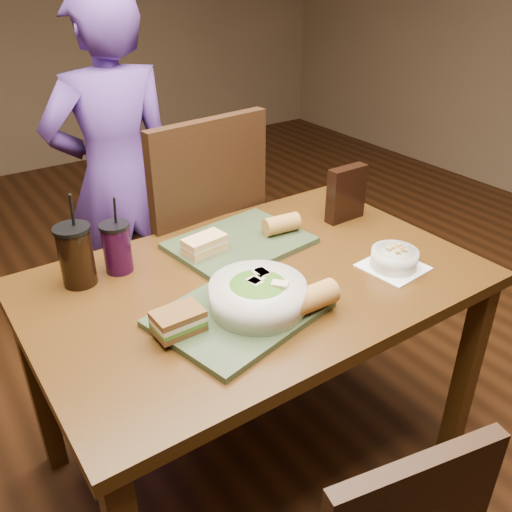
# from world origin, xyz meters

# --- Properties ---
(ground) EXTENTS (6.00, 6.00, 0.00)m
(ground) POSITION_xyz_m (0.00, 0.00, 0.00)
(ground) COLOR #381C0B
(ground) RESTS_ON ground
(dining_table) EXTENTS (1.30, 0.85, 0.75)m
(dining_table) POSITION_xyz_m (0.00, 0.00, 0.66)
(dining_table) COLOR #41270D
(dining_table) RESTS_ON ground
(chair_far) EXTENTS (0.52, 0.52, 1.10)m
(chair_far) POSITION_xyz_m (0.11, 0.56, 0.61)
(chair_far) COLOR black
(chair_far) RESTS_ON ground
(diner) EXTENTS (0.57, 0.38, 1.52)m
(diner) POSITION_xyz_m (-0.04, 0.95, 0.76)
(diner) COLOR #4A2B78
(diner) RESTS_ON ground
(tray_near) EXTENTS (0.48, 0.41, 0.02)m
(tray_near) POSITION_xyz_m (-0.15, -0.14, 0.76)
(tray_near) COLOR #2F3D25
(tray_near) RESTS_ON dining_table
(tray_far) EXTENTS (0.46, 0.37, 0.02)m
(tray_far) POSITION_xyz_m (0.07, 0.19, 0.76)
(tray_far) COLOR #2F3D25
(tray_far) RESTS_ON dining_table
(salad_bowl) EXTENTS (0.25, 0.25, 0.08)m
(salad_bowl) POSITION_xyz_m (-0.10, -0.16, 0.81)
(salad_bowl) COLOR silver
(salad_bowl) RESTS_ON tray_near
(soup_bowl) EXTENTS (0.19, 0.19, 0.07)m
(soup_bowl) POSITION_xyz_m (0.37, -0.19, 0.78)
(soup_bowl) COLOR white
(soup_bowl) RESTS_ON dining_table
(sandwich_near) EXTENTS (0.12, 0.08, 0.06)m
(sandwich_near) POSITION_xyz_m (-0.32, -0.13, 0.80)
(sandwich_near) COLOR #593819
(sandwich_near) RESTS_ON tray_near
(sandwich_far) EXTENTS (0.14, 0.09, 0.05)m
(sandwich_far) POSITION_xyz_m (-0.06, 0.19, 0.79)
(sandwich_far) COLOR tan
(sandwich_far) RESTS_ON tray_far
(baguette_near) EXTENTS (0.14, 0.07, 0.07)m
(baguette_near) POSITION_xyz_m (0.01, -0.24, 0.80)
(baguette_near) COLOR #AD7533
(baguette_near) RESTS_ON tray_near
(baguette_far) EXTENTS (0.13, 0.07, 0.06)m
(baguette_far) POSITION_xyz_m (0.22, 0.16, 0.80)
(baguette_far) COLOR #AD7533
(baguette_far) RESTS_ON tray_far
(cup_cola) EXTENTS (0.10, 0.10, 0.28)m
(cup_cola) POSITION_xyz_m (-0.44, 0.26, 0.84)
(cup_cola) COLOR black
(cup_cola) RESTS_ON dining_table
(cup_berry) EXTENTS (0.09, 0.09, 0.24)m
(cup_berry) POSITION_xyz_m (-0.31, 0.26, 0.83)
(cup_berry) COLOR black
(cup_berry) RESTS_ON dining_table
(chip_bag) EXTENTS (0.15, 0.05, 0.19)m
(chip_bag) POSITION_xyz_m (0.49, 0.15, 0.85)
(chip_bag) COLOR black
(chip_bag) RESTS_ON dining_table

